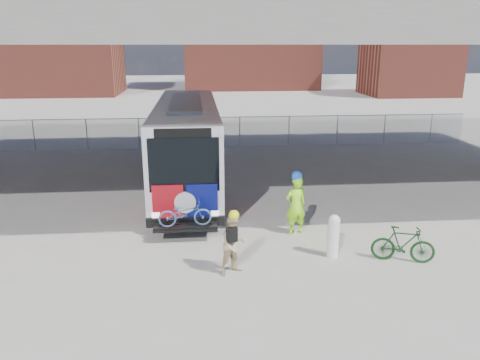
{
  "coord_description": "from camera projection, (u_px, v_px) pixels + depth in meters",
  "views": [
    {
      "loc": [
        -1.54,
        -15.71,
        6.02
      ],
      "look_at": [
        -0.16,
        -0.64,
        1.6
      ],
      "focal_mm": 35.0,
      "sensor_mm": 36.0,
      "label": 1
    }
  ],
  "objects": [
    {
      "name": "overpass",
      "position": [
        233.0,
        30.0,
        18.83
      ],
      "size": [
        40.0,
        16.0,
        7.95
      ],
      "color": "#605E59",
      "rests_on": "ground"
    },
    {
      "name": "cyclist_hivis",
      "position": [
        296.0,
        204.0,
        15.15
      ],
      "size": [
        0.8,
        0.62,
        2.13
      ],
      "rotation": [
        0.0,
        0.0,
        3.39
      ],
      "color": "#95FF1A",
      "rests_on": "ground"
    },
    {
      "name": "brick_buildings",
      "position": [
        216.0,
        48.0,
        61.52
      ],
      "size": [
        54.0,
        22.0,
        12.0
      ],
      "color": "brown",
      "rests_on": "ground"
    },
    {
      "name": "chainlink_fence",
      "position": [
        223.0,
        124.0,
        27.91
      ],
      "size": [
        30.0,
        0.06,
        30.0
      ],
      "color": "gray",
      "rests_on": "ground"
    },
    {
      "name": "bollard",
      "position": [
        333.0,
        234.0,
        13.58
      ],
      "size": [
        0.34,
        0.34,
        1.3
      ],
      "color": "white",
      "rests_on": "ground"
    },
    {
      "name": "bus",
      "position": [
        187.0,
        136.0,
        20.59
      ],
      "size": [
        2.67,
        12.9,
        3.69
      ],
      "color": "silver",
      "rests_on": "ground"
    },
    {
      "name": "cyclist_tan",
      "position": [
        234.0,
        244.0,
        12.54
      ],
      "size": [
        1.0,
        0.93,
        1.82
      ],
      "rotation": [
        0.0,
        0.0,
        0.49
      ],
      "color": "tan",
      "rests_on": "ground"
    },
    {
      "name": "bike_parked",
      "position": [
        403.0,
        244.0,
        13.31
      ],
      "size": [
        1.83,
        1.02,
        1.06
      ],
      "primitive_type": "imported",
      "rotation": [
        0.0,
        0.0,
        1.26
      ],
      "color": "#123816",
      "rests_on": "ground"
    },
    {
      "name": "ground",
      "position": [
        243.0,
        218.0,
        16.84
      ],
      "size": [
        160.0,
        160.0,
        0.0
      ],
      "primitive_type": "plane",
      "color": "#9E9991",
      "rests_on": "ground"
    }
  ]
}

